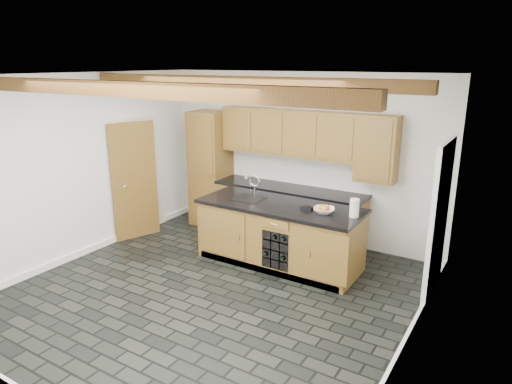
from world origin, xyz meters
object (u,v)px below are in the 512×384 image
at_px(island, 279,234).
at_px(fruit_bowl, 324,210).
at_px(kitchen_scale, 307,208).
at_px(paper_towel, 354,208).

height_order(island, fruit_bowl, fruit_bowl).
height_order(kitchen_scale, fruit_bowl, fruit_bowl).
bearing_deg(fruit_bowl, kitchen_scale, 177.44).
relative_size(kitchen_scale, fruit_bowl, 0.59).
height_order(island, paper_towel, paper_towel).
height_order(island, kitchen_scale, kitchen_scale).
bearing_deg(fruit_bowl, paper_towel, 6.97).
bearing_deg(island, paper_towel, 2.50).
xyz_separation_m(fruit_bowl, paper_towel, (0.41, 0.05, 0.09)).
distance_m(kitchen_scale, fruit_bowl, 0.27).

